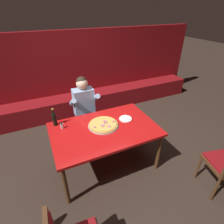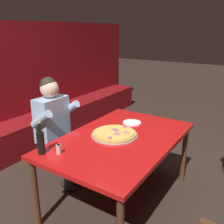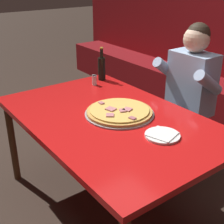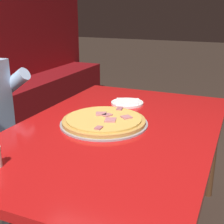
{
  "view_description": "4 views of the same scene",
  "coord_description": "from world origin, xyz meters",
  "px_view_note": "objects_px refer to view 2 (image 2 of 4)",
  "views": [
    {
      "loc": [
        -0.78,
        -1.99,
        2.35
      ],
      "look_at": [
        0.15,
        0.06,
        0.96
      ],
      "focal_mm": 28.0,
      "sensor_mm": 36.0,
      "label": 1
    },
    {
      "loc": [
        -1.97,
        -1.18,
        1.78
      ],
      "look_at": [
        0.06,
        0.13,
        0.97
      ],
      "focal_mm": 40.0,
      "sensor_mm": 36.0,
      "label": 2
    },
    {
      "loc": [
        1.54,
        -1.11,
        1.65
      ],
      "look_at": [
        0.03,
        0.0,
        0.79
      ],
      "focal_mm": 50.0,
      "sensor_mm": 36.0,
      "label": 3
    },
    {
      "loc": [
        -1.42,
        -0.58,
        1.35
      ],
      "look_at": [
        0.05,
        0.04,
        0.81
      ],
      "focal_mm": 50.0,
      "sensor_mm": 36.0,
      "label": 4
    }
  ],
  "objects_px": {
    "main_dining_table": "(120,143)",
    "plate_white_paper": "(132,123)",
    "pizza": "(115,134)",
    "diner_seated_blue_shirt": "(58,127)",
    "shaker_oregano": "(59,150)",
    "shaker_red_pepper_flakes": "(58,150)",
    "beer_bottle": "(41,142)"
  },
  "relations": [
    {
      "from": "diner_seated_blue_shirt",
      "to": "plate_white_paper",
      "type": "bearing_deg",
      "value": -56.97
    },
    {
      "from": "beer_bottle",
      "to": "plate_white_paper",
      "type": "bearing_deg",
      "value": -16.06
    },
    {
      "from": "pizza",
      "to": "shaker_red_pepper_flakes",
      "type": "distance_m",
      "value": 0.63
    },
    {
      "from": "plate_white_paper",
      "to": "diner_seated_blue_shirt",
      "type": "relative_size",
      "value": 0.16
    },
    {
      "from": "beer_bottle",
      "to": "diner_seated_blue_shirt",
      "type": "bearing_deg",
      "value": 34.33
    },
    {
      "from": "diner_seated_blue_shirt",
      "to": "shaker_red_pepper_flakes",
      "type": "bearing_deg",
      "value": -134.3
    },
    {
      "from": "beer_bottle",
      "to": "shaker_oregano",
      "type": "xyz_separation_m",
      "value": [
        0.08,
        -0.13,
        -0.07
      ]
    },
    {
      "from": "plate_white_paper",
      "to": "shaker_oregano",
      "type": "height_order",
      "value": "shaker_oregano"
    },
    {
      "from": "shaker_oregano",
      "to": "main_dining_table",
      "type": "bearing_deg",
      "value": -24.62
    },
    {
      "from": "plate_white_paper",
      "to": "shaker_red_pepper_flakes",
      "type": "xyz_separation_m",
      "value": [
        -1.0,
        0.18,
        0.03
      ]
    },
    {
      "from": "beer_bottle",
      "to": "diner_seated_blue_shirt",
      "type": "relative_size",
      "value": 0.23
    },
    {
      "from": "main_dining_table",
      "to": "shaker_oregano",
      "type": "distance_m",
      "value": 0.65
    },
    {
      "from": "pizza",
      "to": "shaker_oregano",
      "type": "xyz_separation_m",
      "value": [
        -0.6,
        0.19,
        0.02
      ]
    },
    {
      "from": "pizza",
      "to": "beer_bottle",
      "type": "relative_size",
      "value": 1.62
    },
    {
      "from": "shaker_red_pepper_flakes",
      "to": "diner_seated_blue_shirt",
      "type": "distance_m",
      "value": 0.76
    },
    {
      "from": "pizza",
      "to": "shaker_oregano",
      "type": "height_order",
      "value": "shaker_oregano"
    },
    {
      "from": "main_dining_table",
      "to": "shaker_oregano",
      "type": "bearing_deg",
      "value": 155.38
    },
    {
      "from": "main_dining_table",
      "to": "shaker_red_pepper_flakes",
      "type": "bearing_deg",
      "value": 155.56
    },
    {
      "from": "main_dining_table",
      "to": "shaker_red_pepper_flakes",
      "type": "distance_m",
      "value": 0.66
    },
    {
      "from": "plate_white_paper",
      "to": "shaker_oregano",
      "type": "xyz_separation_m",
      "value": [
        -0.99,
        0.18,
        0.03
      ]
    },
    {
      "from": "shaker_oregano",
      "to": "diner_seated_blue_shirt",
      "type": "relative_size",
      "value": 0.07
    },
    {
      "from": "shaker_red_pepper_flakes",
      "to": "shaker_oregano",
      "type": "height_order",
      "value": "same"
    },
    {
      "from": "pizza",
      "to": "beer_bottle",
      "type": "xyz_separation_m",
      "value": [
        -0.68,
        0.32,
        0.09
      ]
    },
    {
      "from": "pizza",
      "to": "diner_seated_blue_shirt",
      "type": "relative_size",
      "value": 0.37
    },
    {
      "from": "plate_white_paper",
      "to": "main_dining_table",
      "type": "bearing_deg",
      "value": -167.69
    },
    {
      "from": "diner_seated_blue_shirt",
      "to": "main_dining_table",
      "type": "bearing_deg",
      "value": -85.9
    },
    {
      "from": "beer_bottle",
      "to": "shaker_red_pepper_flakes",
      "type": "height_order",
      "value": "beer_bottle"
    },
    {
      "from": "plate_white_paper",
      "to": "shaker_red_pepper_flakes",
      "type": "distance_m",
      "value": 1.02
    },
    {
      "from": "plate_white_paper",
      "to": "diner_seated_blue_shirt",
      "type": "bearing_deg",
      "value": 123.03
    },
    {
      "from": "main_dining_table",
      "to": "plate_white_paper",
      "type": "bearing_deg",
      "value": 12.31
    },
    {
      "from": "shaker_oregano",
      "to": "beer_bottle",
      "type": "bearing_deg",
      "value": 121.52
    },
    {
      "from": "plate_white_paper",
      "to": "shaker_oregano",
      "type": "bearing_deg",
      "value": 169.9
    }
  ]
}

